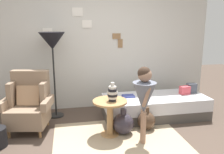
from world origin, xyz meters
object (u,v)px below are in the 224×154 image
(daybed, at_px, (155,106))
(floor_lamp, at_px, (52,43))
(side_table, at_px, (110,111))
(armchair, at_px, (29,104))
(book_on_daybed, at_px, (128,96))
(demijohn_near, at_px, (123,123))
(vase_striped, at_px, (112,93))
(person_child, at_px, (144,95))
(demijohn_far, at_px, (146,120))

(daybed, distance_m, floor_lamp, 2.21)
(side_table, bearing_deg, floor_lamp, 132.00)
(side_table, bearing_deg, armchair, 160.00)
(book_on_daybed, height_order, demijohn_near, book_on_daybed)
(demijohn_near, bearing_deg, daybed, 36.72)
(vase_striped, xyz_separation_m, floor_lamp, (-0.89, 0.98, 0.68))
(side_table, xyz_separation_m, book_on_daybed, (0.46, 0.63, 0.01))
(armchair, relative_size, person_child, 0.85)
(daybed, height_order, person_child, person_child)
(floor_lamp, distance_m, demijohn_near, 1.87)
(side_table, relative_size, floor_lamp, 0.36)
(demijohn_far, bearing_deg, demijohn_near, -169.35)
(armchair, bearing_deg, demijohn_near, -17.12)
(vase_striped, bearing_deg, floor_lamp, 132.29)
(vase_striped, height_order, floor_lamp, floor_lamp)
(vase_striped, height_order, demijohn_far, vase_striped)
(daybed, xyz_separation_m, vase_striped, (-0.93, -0.59, 0.49))
(vase_striped, bearing_deg, side_table, 140.86)
(vase_striped, relative_size, demijohn_far, 0.76)
(armchair, distance_m, book_on_daybed, 1.73)
(vase_striped, height_order, demijohn_near, vase_striped)
(vase_striped, relative_size, floor_lamp, 0.18)
(armchair, bearing_deg, vase_striped, -20.59)
(armchair, distance_m, daybed, 2.24)
(floor_lamp, bearing_deg, demijohn_far, -30.43)
(armchair, bearing_deg, floor_lamp, 51.38)
(vase_striped, bearing_deg, book_on_daybed, 56.72)
(book_on_daybed, xyz_separation_m, demijohn_far, (0.16, -0.55, -0.26))
(person_child, bearing_deg, book_on_daybed, 88.34)
(person_child, distance_m, book_on_daybed, 0.99)
(daybed, xyz_separation_m, person_child, (-0.53, -0.87, 0.53))
(vase_striped, relative_size, book_on_daybed, 1.32)
(daybed, bearing_deg, person_child, -121.09)
(side_table, bearing_deg, person_child, -35.40)
(armchair, relative_size, daybed, 0.51)
(daybed, height_order, demijohn_far, daybed)
(vase_striped, xyz_separation_m, demijohn_far, (0.59, 0.11, -0.54))
(daybed, xyz_separation_m, demijohn_far, (-0.33, -0.48, -0.05))
(side_table, xyz_separation_m, floor_lamp, (-0.86, 0.96, 0.97))
(floor_lamp, distance_m, book_on_daybed, 1.67)
(armchair, xyz_separation_m, book_on_daybed, (1.72, 0.17, -0.02))
(armchair, height_order, demijohn_near, armchair)
(side_table, distance_m, demijohn_far, 0.68)
(vase_striped, bearing_deg, demijohn_far, 10.37)
(demijohn_near, bearing_deg, book_on_daybed, 68.29)
(floor_lamp, xyz_separation_m, demijohn_far, (1.49, -0.87, -1.22))
(side_table, bearing_deg, demijohn_far, 7.41)
(armchair, xyz_separation_m, person_child, (1.70, -0.77, 0.29))
(demijohn_near, bearing_deg, armchair, 162.88)
(side_table, bearing_deg, daybed, 30.25)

